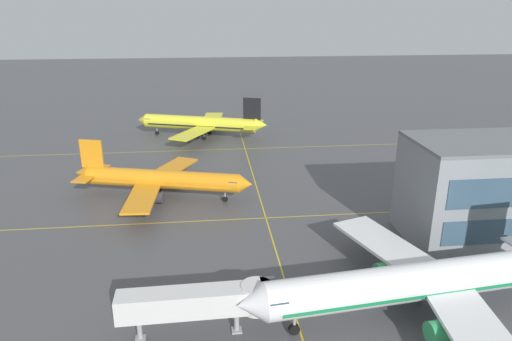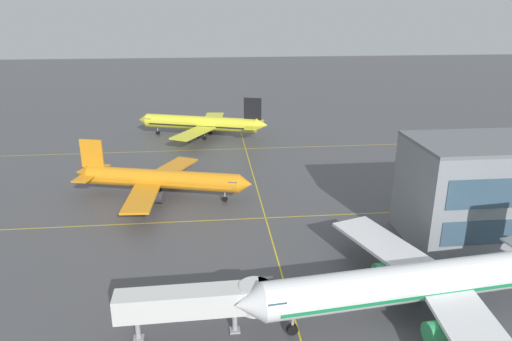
% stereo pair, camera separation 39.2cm
% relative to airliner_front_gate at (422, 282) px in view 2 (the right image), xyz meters
% --- Properties ---
extents(airliner_front_gate, '(41.50, 35.57, 12.90)m').
position_rel_airliner_front_gate_xyz_m(airliner_front_gate, '(0.00, 0.00, 0.00)').
color(airliner_front_gate, white).
rests_on(airliner_front_gate, ground).
extents(airliner_second_row, '(33.01, 28.13, 10.41)m').
position_rel_airliner_front_gate_xyz_m(airliner_second_row, '(-31.87, 38.07, -0.85)').
color(airliner_second_row, orange).
rests_on(airliner_second_row, ground).
extents(airliner_third_row, '(35.13, 30.04, 11.20)m').
position_rel_airliner_front_gate_xyz_m(airliner_third_row, '(-24.49, 79.19, -0.58)').
color(airliner_third_row, yellow).
rests_on(airliner_third_row, ground).
extents(taxiway_markings, '(162.06, 132.32, 0.01)m').
position_rel_airliner_front_gate_xyz_m(taxiway_markings, '(-13.96, 27.36, -4.40)').
color(taxiway_markings, yellow).
rests_on(taxiway_markings, ground).
extents(jet_bridge, '(16.66, 3.38, 5.58)m').
position_rel_airliner_front_gate_xyz_m(jet_bridge, '(-23.49, -0.57, -0.35)').
color(jet_bridge, silver).
rests_on(jet_bridge, ground).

